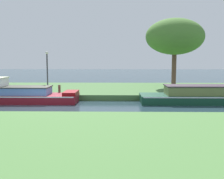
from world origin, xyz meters
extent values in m
plane|color=#273B46|center=(0.00, 0.00, 0.00)|extent=(120.00, 120.00, 0.00)
cube|color=#476F3B|center=(0.00, 7.00, 0.20)|extent=(72.00, 10.00, 0.40)
cube|color=#133E2B|center=(9.93, 1.20, 0.28)|extent=(7.89, 2.30, 0.56)
cube|color=white|center=(9.93, 1.20, 0.52)|extent=(7.73, 2.33, 0.07)
cube|color=olive|center=(10.22, 1.20, 0.85)|extent=(5.03, 1.75, 0.58)
cube|color=#372935|center=(10.22, 1.20, 1.17)|extent=(5.13, 1.84, 0.06)
cube|color=maroon|center=(-1.83, 1.20, 0.28)|extent=(7.01, 2.21, 0.55)
cube|color=white|center=(-1.83, 1.20, 0.51)|extent=(6.87, 2.24, 0.07)
cube|color=#5E87CD|center=(-2.24, 1.20, 0.80)|extent=(3.99, 1.68, 0.49)
cube|color=#31312A|center=(-2.24, 1.20, 1.07)|extent=(4.09, 1.77, 0.06)
cube|color=maroon|center=(1.24, 1.20, 0.67)|extent=(0.87, 1.86, 0.23)
cylinder|color=brown|center=(9.69, 8.34, 2.24)|extent=(0.42, 0.42, 3.69)
ellipsoid|color=#4B7932|center=(9.69, 8.27, 5.00)|extent=(5.39, 4.48, 3.33)
cylinder|color=#333338|center=(-0.98, 3.62, 1.86)|extent=(0.10, 0.10, 2.92)
sphere|color=white|center=(-0.98, 3.62, 3.44)|extent=(0.24, 0.24, 0.24)
cylinder|color=#4E3227|center=(0.16, 2.51, 0.74)|extent=(0.17, 0.17, 0.67)
camera|label=1|loc=(4.42, -17.02, 2.99)|focal=43.31mm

